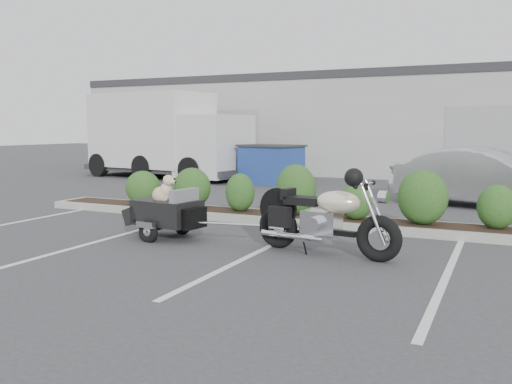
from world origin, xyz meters
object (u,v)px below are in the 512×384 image
at_px(motorcycle, 325,219).
at_px(pet_trailer, 167,211).
at_px(dumpster, 271,164).
at_px(delivery_truck, 166,137).
at_px(sedan, 485,178).

bearing_deg(motorcycle, pet_trailer, -172.31).
distance_m(pet_trailer, dumpster, 9.23).
distance_m(dumpster, delivery_truck, 4.58).
bearing_deg(delivery_truck, pet_trailer, -46.61).
xyz_separation_m(motorcycle, sedan, (1.91, 6.24, 0.17)).
height_order(dumpster, delivery_truck, delivery_truck).
xyz_separation_m(pet_trailer, dumpster, (-1.99, 9.01, 0.20)).
height_order(pet_trailer, delivery_truck, delivery_truck).
xyz_separation_m(motorcycle, pet_trailer, (-2.78, 0.03, -0.07)).
bearing_deg(delivery_truck, dumpster, 3.32).
bearing_deg(delivery_truck, sedan, -7.15).
distance_m(motorcycle, dumpster, 10.22).
distance_m(motorcycle, sedan, 6.53).
relative_size(pet_trailer, delivery_truck, 0.26).
bearing_deg(sedan, motorcycle, 178.25).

